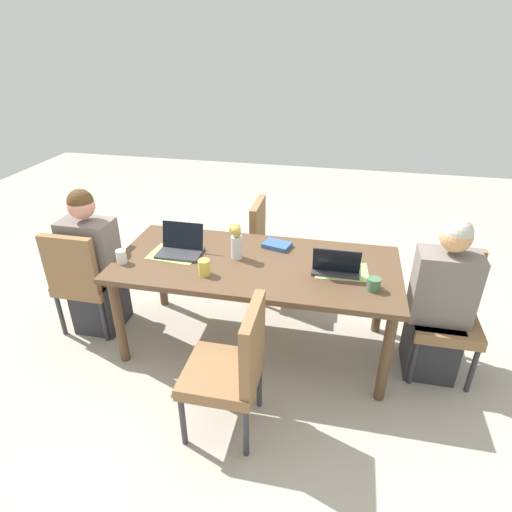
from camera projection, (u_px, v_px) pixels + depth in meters
name	position (u px, v px, depth m)	size (l,w,h in m)	color
ground_plane	(256.00, 344.00, 3.40)	(10.00, 10.00, 0.00)	#B2A899
dining_table	(256.00, 272.00, 3.09)	(2.02, 0.92, 0.74)	brown
chair_head_left_left_near	(445.00, 306.00, 2.99)	(0.44, 0.44, 0.90)	olive
person_head_left_left_near	(439.00, 308.00, 2.92)	(0.40, 0.36, 1.19)	#2D2D33
chair_head_right_left_mid	(83.00, 277.00, 3.34)	(0.44, 0.44, 0.90)	olive
person_head_right_left_mid	(94.00, 270.00, 3.38)	(0.40, 0.36, 1.19)	#2D2D33
chair_near_left_far	(270.00, 245.00, 3.83)	(0.44, 0.44, 0.90)	olive
chair_far_right_near	(233.00, 365.00, 2.47)	(0.44, 0.44, 0.90)	olive
flower_vase	(236.00, 239.00, 3.04)	(0.10, 0.09, 0.26)	silver
placemat_head_left_left_near	(341.00, 271.00, 2.94)	(0.36, 0.26, 0.00)	#9EBC66
placemat_head_right_left_mid	(175.00, 254.00, 3.16)	(0.36, 0.26, 0.00)	#9EBC66
laptop_head_right_left_mid	(181.00, 248.00, 3.16)	(0.32, 0.22, 0.21)	#38383D
laptop_head_left_left_near	(336.00, 266.00, 2.91)	(0.32, 0.22, 0.21)	#38383D
coffee_mug_near_left	(121.00, 257.00, 3.02)	(0.07, 0.07, 0.10)	white
coffee_mug_near_right	(374.00, 284.00, 2.71)	(0.09, 0.09, 0.08)	#47704C
coffee_mug_centre_left	(204.00, 267.00, 2.88)	(0.08, 0.08, 0.11)	#DBC64C
book_red_cover	(277.00, 245.00, 3.26)	(0.20, 0.14, 0.03)	#335693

